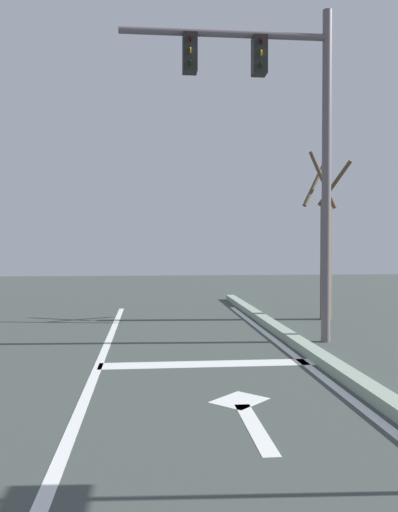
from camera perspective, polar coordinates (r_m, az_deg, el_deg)
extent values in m
cube|color=white|center=(4.38, -15.34, -21.78)|extent=(0.12, 20.00, 0.01)
cube|color=white|center=(7.70, 0.92, -11.50)|extent=(3.07, 0.40, 0.01)
cube|color=white|center=(5.23, 6.01, -17.78)|extent=(0.16, 1.40, 0.01)
cube|color=white|center=(6.03, 4.35, -15.17)|extent=(0.71, 0.71, 0.01)
cylinder|color=#5E545C|center=(9.53, 13.51, 8.22)|extent=(0.16, 0.16, 5.72)
cylinder|color=#5E545C|center=(9.71, 2.79, 22.70)|extent=(3.55, 0.12, 0.12)
cube|color=black|center=(9.68, 6.49, 20.54)|extent=(0.24, 0.28, 0.64)
cylinder|color=#3A0605|center=(9.61, 6.69, 21.95)|extent=(0.02, 0.10, 0.10)
cylinder|color=yellow|center=(9.55, 6.69, 20.83)|extent=(0.02, 0.10, 0.10)
cylinder|color=black|center=(9.48, 6.68, 19.69)|extent=(0.02, 0.10, 0.10)
cube|color=black|center=(9.53, -0.99, 20.88)|extent=(0.24, 0.28, 0.64)
cylinder|color=#3A0605|center=(9.45, -0.92, 22.32)|extent=(0.02, 0.10, 0.10)
cylinder|color=yellow|center=(9.38, -0.92, 21.18)|extent=(0.02, 0.10, 0.10)
cylinder|color=black|center=(9.32, -0.91, 20.03)|extent=(0.02, 0.10, 0.10)
cylinder|color=brown|center=(12.28, 13.47, -0.37)|extent=(0.26, 0.26, 2.70)
cylinder|color=brown|center=(12.58, 14.34, 7.55)|extent=(0.59, 0.81, 0.99)
cylinder|color=brown|center=(12.52, 12.38, 7.73)|extent=(0.76, 0.59, 1.15)
cylinder|color=brown|center=(12.06, 13.12, 7.97)|extent=(0.56, 0.43, 1.29)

